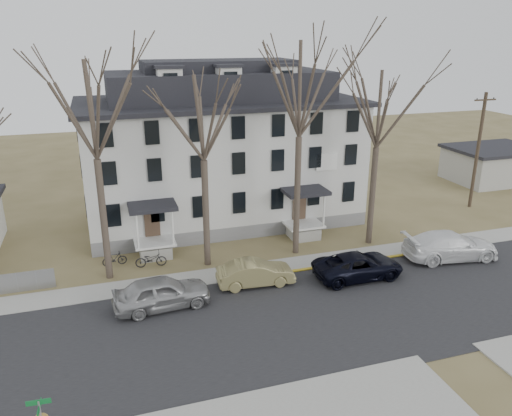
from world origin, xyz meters
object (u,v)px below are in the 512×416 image
object	(u,v)px
tree_center	(300,82)
car_tan	(255,274)
tree_mid_right	(380,104)
utility_pole_far	(478,150)
car_navy	(358,266)
tree_far_left	(91,103)
car_silver	(162,293)
boarding_house	(221,151)
car_white	(450,246)
bicycle_right	(115,259)
bicycle_left	(151,260)
tree_mid_left	(202,112)

from	to	relation	value
tree_center	car_tan	distance (m)	11.63
tree_mid_right	utility_pole_far	world-z (taller)	tree_mid_right
car_navy	tree_center	bearing A→B (deg)	25.87
tree_far_left	tree_mid_right	distance (m)	17.52
tree_far_left	car_silver	xyz separation A→B (m)	(2.56, -4.48, -9.47)
boarding_house	tree_mid_right	bearing A→B (deg)	-43.81
boarding_house	tree_far_left	xyz separation A→B (m)	(-9.00, -8.15, 4.96)
car_white	tree_mid_right	bearing A→B (deg)	50.39
car_white	bicycle_right	xyz separation A→B (m)	(-20.76, 5.47, -0.44)
bicycle_left	car_navy	bearing A→B (deg)	-109.20
boarding_house	car_tan	xyz separation A→B (m)	(-0.94, -11.72, -4.64)
boarding_house	car_tan	bearing A→B (deg)	-94.58
tree_far_left	utility_pole_far	bearing A→B (deg)	8.10
tree_mid_right	tree_center	bearing A→B (deg)	180.00
boarding_house	car_tan	size ratio (longest dim) A/B	4.66
boarding_house	tree_far_left	size ratio (longest dim) A/B	1.52
car_silver	car_tan	world-z (taller)	car_silver
tree_mid_right	car_silver	size ratio (longest dim) A/B	2.50
tree_mid_right	car_white	xyz separation A→B (m)	(3.64, -3.95, -8.71)
car_navy	tree_far_left	bearing A→B (deg)	72.50
tree_mid_right	utility_pole_far	size ratio (longest dim) A/B	1.34
tree_far_left	car_silver	distance (m)	10.79
utility_pole_far	car_navy	bearing A→B (deg)	-150.33
car_navy	car_white	world-z (taller)	car_white
tree_mid_right	utility_pole_far	xyz separation A→B (m)	(12.00, 4.20, -4.70)
car_tan	bicycle_right	xyz separation A→B (m)	(-7.68, 5.09, -0.28)
tree_center	car_white	distance (m)	14.25
boarding_house	car_white	bearing A→B (deg)	-44.90
car_tan	bicycle_left	xyz separation A→B (m)	(-5.52, 4.22, -0.23)
car_navy	bicycle_right	distance (m)	15.07
boarding_house	car_navy	distance (m)	14.46
tree_center	car_white	size ratio (longest dim) A/B	2.39
boarding_house	car_silver	xyz separation A→B (m)	(-6.44, -12.63, -4.51)
car_tan	car_navy	size ratio (longest dim) A/B	0.83
tree_far_left	utility_pole_far	distance (m)	30.29
car_silver	car_white	size ratio (longest dim) A/B	0.83
car_silver	bicycle_right	world-z (taller)	car_silver
tree_mid_left	car_white	size ratio (longest dim) A/B	2.08
bicycle_left	tree_mid_left	bearing A→B (deg)	-95.86
utility_pole_far	car_white	xyz separation A→B (m)	(-8.36, -8.15, -4.01)
tree_mid_left	utility_pole_far	size ratio (longest dim) A/B	1.34
tree_mid_left	car_tan	world-z (taller)	tree_mid_left
utility_pole_far	car_tan	xyz separation A→B (m)	(-21.44, -7.76, -4.17)
boarding_house	bicycle_right	xyz separation A→B (m)	(-8.62, -6.63, -4.92)
boarding_house	bicycle_right	world-z (taller)	boarding_house
car_navy	tree_mid_right	bearing A→B (deg)	-36.06
boarding_house	tree_far_left	distance (m)	13.12
car_tan	car_silver	bearing A→B (deg)	103.08
tree_mid_left	bicycle_right	distance (m)	10.84
bicycle_left	tree_mid_right	bearing A→B (deg)	-87.69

